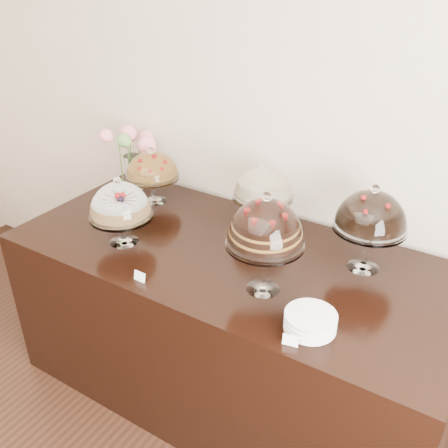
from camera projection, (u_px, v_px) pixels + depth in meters
The scene contains 11 objects.
wall_back at pixel (248, 99), 2.66m from camera, with size 5.00×0.04×3.00m, color beige.
display_counter at pixel (229, 323), 2.66m from camera, with size 2.20×1.00×0.90m, color black.
cake_stand_sugar_sponge at pixel (120, 203), 2.43m from camera, with size 0.31×0.31×0.36m.
cake_stand_choco_layer at pixel (266, 227), 2.03m from camera, with size 0.33×0.33×0.47m.
cake_stand_cheesecake at pixel (263, 186), 2.55m from camera, with size 0.32×0.32×0.37m.
cake_stand_dark_choco at pixel (371, 214), 2.19m from camera, with size 0.33×0.33×0.42m.
cake_stand_fruit_tart at pixel (152, 168), 2.84m from camera, with size 0.31×0.31×0.33m.
flower_vase at pixel (134, 151), 3.01m from camera, with size 0.30×0.30×0.38m.
plate_stack at pixel (310, 322), 1.93m from camera, with size 0.20×0.20×0.07m.
price_card_left at pixel (140, 276), 2.22m from camera, with size 0.06×0.01×0.04m, color white.
price_card_right at pixel (290, 340), 1.86m from camera, with size 0.06×0.01×0.04m, color white.
Camera 1 is at (1.30, 0.68, 2.20)m, focal length 40.00 mm.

